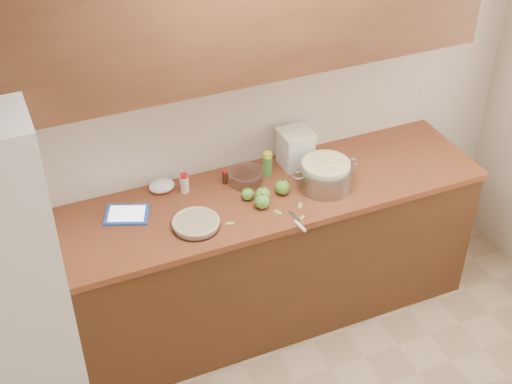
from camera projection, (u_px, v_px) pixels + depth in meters
name	position (u px, v px, depth m)	size (l,w,h in m)	color
room_shell	(414.00, 332.00, 2.60)	(3.60, 3.60, 3.60)	tan
counter_run	(255.00, 258.00, 4.19)	(2.64, 0.68, 0.92)	#4C2815
upper_cabinets	(242.00, 5.00, 3.42)	(2.60, 0.34, 0.70)	#5A321B
pie	(196.00, 223.00, 3.68)	(0.26, 0.26, 0.04)	silver
colander	(325.00, 175.00, 3.94)	(0.41, 0.31, 0.15)	gray
flour_canister	(296.00, 148.00, 4.09)	(0.18, 0.18, 0.22)	silver
tablet	(127.00, 215.00, 3.76)	(0.28, 0.25, 0.02)	#264BB7
paring_knife	(299.00, 225.00, 3.69)	(0.04, 0.20, 0.02)	gray
lemon_bottle	(267.00, 164.00, 4.03)	(0.06, 0.06, 0.15)	#4C8C38
cinnamon_shaker	(184.00, 183.00, 3.91)	(0.05, 0.05, 0.12)	beige
vanilla_bottle	(225.00, 177.00, 3.98)	(0.03, 0.03, 0.09)	black
mixing_bowl	(245.00, 176.00, 3.99)	(0.21, 0.21, 0.08)	silver
paper_towel	(162.00, 186.00, 3.93)	(0.14, 0.12, 0.06)	white
apple_left	(248.00, 194.00, 3.86)	(0.07, 0.07, 0.08)	#54982C
apple_center	(263.00, 194.00, 3.85)	(0.08, 0.08, 0.09)	#54982C
apple_front	(262.00, 201.00, 3.80)	(0.08, 0.08, 0.10)	#54982C
apple_extra	(282.00, 187.00, 3.90)	(0.08, 0.08, 0.10)	#54982C
peel_a	(230.00, 223.00, 3.71)	(0.04, 0.02, 0.00)	#8DBD5C
peel_b	(300.00, 205.00, 3.84)	(0.05, 0.02, 0.00)	#8DBD5C
peel_c	(302.00, 218.00, 3.75)	(0.04, 0.01, 0.00)	#8DBD5C
peel_d	(278.00, 212.00, 3.79)	(0.04, 0.02, 0.00)	#8DBD5C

